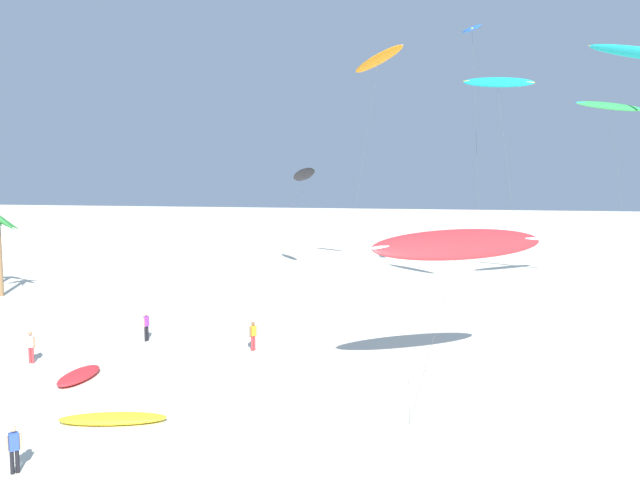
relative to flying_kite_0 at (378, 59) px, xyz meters
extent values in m
cone|color=#287533|center=(-27.86, -12.37, -13.70)|extent=(2.10, 0.95, 1.43)
cone|color=#287533|center=(-28.22, -11.51, -13.76)|extent=(1.63, 1.94, 1.53)
cone|color=#287533|center=(-29.12, -11.38, -13.66)|extent=(1.40, 2.09, 1.35)
ellipsoid|color=orange|center=(0.00, 0.00, 0.01)|extent=(5.21, 5.16, 2.32)
ellipsoid|color=white|center=(0.00, 0.00, 0.05)|extent=(4.75, 4.77, 1.94)
cylinder|color=#4C4C51|center=(-1.16, -2.83, -9.77)|extent=(2.34, 5.69, 19.37)
ellipsoid|color=green|center=(17.80, -6.46, -4.82)|extent=(6.59, 5.59, 0.97)
ellipsoid|color=blue|center=(17.80, -6.46, -4.78)|extent=(6.36, 5.24, 0.53)
cylinder|color=#4C4C51|center=(17.64, -11.13, -12.18)|extent=(0.35, 9.36, 14.56)
ellipsoid|color=blue|center=(7.63, -5.18, 1.34)|extent=(1.69, 4.61, 1.68)
ellipsoid|color=yellow|center=(7.63, -5.18, 1.37)|extent=(0.68, 4.58, 1.28)
cylinder|color=#4C4C51|center=(8.21, -6.62, -9.10)|extent=(1.17, 2.90, 20.72)
ellipsoid|color=red|center=(6.16, -28.08, -12.81)|extent=(8.49, 5.62, 1.66)
ellipsoid|color=white|center=(6.16, -28.08, -12.76)|extent=(8.22, 4.98, 0.70)
cylinder|color=#4C4C51|center=(5.17, -30.85, -16.19)|extent=(2.00, 5.57, 6.55)
ellipsoid|color=#19B2B7|center=(9.19, -10.41, -3.37)|extent=(5.12, 4.98, 1.60)
ellipsoid|color=yellow|center=(9.19, -10.41, -3.34)|extent=(4.80, 4.73, 1.07)
cylinder|color=#4C4C51|center=(10.02, -13.92, -11.44)|extent=(1.68, 7.04, 16.03)
ellipsoid|color=black|center=(-7.32, 3.49, -10.03)|extent=(3.98, 6.23, 2.03)
ellipsoid|color=green|center=(-7.32, 3.49, -10.00)|extent=(3.37, 6.09, 1.50)
cylinder|color=#4C4C51|center=(-8.40, -0.70, -14.78)|extent=(2.18, 8.41, 9.36)
ellipsoid|color=red|center=(-11.82, -30.57, -19.26)|extent=(1.31, 3.29, 0.39)
ellipsoid|color=yellow|center=(-11.82, -30.57, -19.24)|extent=(1.10, 1.49, 0.24)
ellipsoid|color=yellow|center=(-7.60, -35.50, -19.27)|extent=(4.44, 2.06, 0.38)
ellipsoid|color=white|center=(-7.60, -35.50, -19.25)|extent=(2.10, 1.36, 0.23)
cylinder|color=red|center=(-15.75, -28.48, -19.02)|extent=(0.14, 0.14, 0.86)
cylinder|color=red|center=(-15.58, -28.49, -19.02)|extent=(0.14, 0.14, 0.86)
cube|color=white|center=(-15.66, -28.48, -18.30)|extent=(0.31, 0.21, 0.59)
cylinder|color=#9E7051|center=(-15.87, -28.48, -18.34)|extent=(0.09, 0.09, 0.56)
cylinder|color=#9E7051|center=(-15.45, -28.49, -18.34)|extent=(0.09, 0.09, 0.56)
sphere|color=#9E7051|center=(-15.66, -28.48, -17.87)|extent=(0.21, 0.21, 0.21)
cylinder|color=black|center=(-8.82, -40.24, -19.05)|extent=(0.14, 0.14, 0.80)
cylinder|color=black|center=(-8.71, -40.13, -19.05)|extent=(0.14, 0.14, 0.80)
cube|color=#2D4CA5|center=(-8.77, -40.18, -18.34)|extent=(0.35, 0.35, 0.61)
cylinder|color=tan|center=(-8.92, -40.33, -18.38)|extent=(0.09, 0.09, 0.56)
cylinder|color=tan|center=(-8.61, -40.04, -18.38)|extent=(0.09, 0.09, 0.56)
sphere|color=tan|center=(-8.77, -40.18, -17.90)|extent=(0.21, 0.21, 0.21)
cylinder|color=red|center=(-4.88, -24.31, -19.03)|extent=(0.14, 0.14, 0.85)
cylinder|color=red|center=(-4.80, -24.17, -19.03)|extent=(0.14, 0.14, 0.85)
cube|color=orange|center=(-4.84, -24.24, -18.32)|extent=(0.33, 0.36, 0.57)
cylinder|color=brown|center=(-4.95, -24.41, -18.36)|extent=(0.09, 0.09, 0.56)
cylinder|color=brown|center=(-4.73, -24.06, -18.36)|extent=(0.09, 0.09, 0.56)
sphere|color=brown|center=(-4.84, -24.24, -17.90)|extent=(0.21, 0.21, 0.21)
cylinder|color=black|center=(-11.56, -23.19, -19.01)|extent=(0.14, 0.14, 0.90)
cylinder|color=black|center=(-11.61, -23.35, -19.01)|extent=(0.14, 0.14, 0.90)
cube|color=purple|center=(-11.59, -23.27, -18.26)|extent=(0.28, 0.34, 0.60)
cylinder|color=tan|center=(-11.53, -23.07, -18.30)|extent=(0.09, 0.09, 0.56)
cylinder|color=tan|center=(-11.65, -23.47, -18.30)|extent=(0.09, 0.09, 0.56)
sphere|color=tan|center=(-11.59, -23.27, -17.83)|extent=(0.21, 0.21, 0.21)
camera|label=1|loc=(4.95, -59.82, -9.15)|focal=37.84mm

